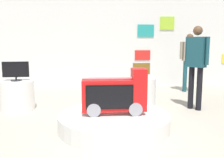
{
  "coord_description": "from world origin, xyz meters",
  "views": [
    {
      "loc": [
        -0.38,
        -4.01,
        1.51
      ],
      "look_at": [
        -0.05,
        0.49,
        0.84
      ],
      "focal_mm": 40.93,
      "sensor_mm": 36.0,
      "label": 1
    }
  ],
  "objects_px": {
    "tv_on_center_rear": "(141,70)",
    "shopper_browsing_rear": "(196,61)",
    "tv_on_left_rear": "(16,71)",
    "shopper_browsing_near_truck": "(189,58)",
    "display_pedestal_left_rear": "(17,95)",
    "novelty_firetruck_tv": "(115,96)",
    "display_pedestal_center_rear": "(141,92)",
    "main_display_pedestal": "(114,122)"
  },
  "relations": [
    {
      "from": "tv_on_left_rear",
      "to": "shopper_browsing_near_truck",
      "type": "bearing_deg",
      "value": 21.33
    },
    {
      "from": "display_pedestal_center_rear",
      "to": "novelty_firetruck_tv",
      "type": "bearing_deg",
      "value": -114.91
    },
    {
      "from": "display_pedestal_center_rear",
      "to": "shopper_browsing_rear",
      "type": "xyz_separation_m",
      "value": [
        1.13,
        -0.41,
        0.75
      ]
    },
    {
      "from": "tv_on_center_rear",
      "to": "shopper_browsing_rear",
      "type": "height_order",
      "value": "shopper_browsing_rear"
    },
    {
      "from": "tv_on_center_rear",
      "to": "shopper_browsing_near_truck",
      "type": "bearing_deg",
      "value": 42.1
    },
    {
      "from": "display_pedestal_left_rear",
      "to": "tv_on_left_rear",
      "type": "relative_size",
      "value": 1.32
    },
    {
      "from": "display_pedestal_center_rear",
      "to": "tv_on_center_rear",
      "type": "bearing_deg",
      "value": -92.05
    },
    {
      "from": "tv_on_left_rear",
      "to": "shopper_browsing_rear",
      "type": "distance_m",
      "value": 3.9
    },
    {
      "from": "novelty_firetruck_tv",
      "to": "display_pedestal_center_rear",
      "type": "relative_size",
      "value": 1.57
    },
    {
      "from": "novelty_firetruck_tv",
      "to": "shopper_browsing_rear",
      "type": "xyz_separation_m",
      "value": [
        1.86,
        1.18,
        0.48
      ]
    },
    {
      "from": "main_display_pedestal",
      "to": "shopper_browsing_rear",
      "type": "xyz_separation_m",
      "value": [
        1.89,
        1.17,
        0.94
      ]
    },
    {
      "from": "display_pedestal_center_rear",
      "to": "shopper_browsing_near_truck",
      "type": "relative_size",
      "value": 0.4
    },
    {
      "from": "shopper_browsing_near_truck",
      "to": "shopper_browsing_rear",
      "type": "height_order",
      "value": "shopper_browsing_rear"
    },
    {
      "from": "main_display_pedestal",
      "to": "shopper_browsing_rear",
      "type": "relative_size",
      "value": 1.04
    },
    {
      "from": "novelty_firetruck_tv",
      "to": "display_pedestal_center_rear",
      "type": "bearing_deg",
      "value": 65.09
    },
    {
      "from": "novelty_firetruck_tv",
      "to": "tv_on_left_rear",
      "type": "distance_m",
      "value": 2.47
    },
    {
      "from": "display_pedestal_left_rear",
      "to": "tv_on_center_rear",
      "type": "xyz_separation_m",
      "value": [
        2.77,
        0.2,
        0.51
      ]
    },
    {
      "from": "tv_on_center_rear",
      "to": "shopper_browsing_rear",
      "type": "distance_m",
      "value": 1.22
    },
    {
      "from": "display_pedestal_left_rear",
      "to": "display_pedestal_center_rear",
      "type": "bearing_deg",
      "value": 4.17
    },
    {
      "from": "shopper_browsing_near_truck",
      "to": "display_pedestal_left_rear",
      "type": "bearing_deg",
      "value": -158.71
    },
    {
      "from": "main_display_pedestal",
      "to": "novelty_firetruck_tv",
      "type": "distance_m",
      "value": 0.45
    },
    {
      "from": "tv_on_center_rear",
      "to": "display_pedestal_left_rear",
      "type": "bearing_deg",
      "value": -175.91
    },
    {
      "from": "novelty_firetruck_tv",
      "to": "display_pedestal_left_rear",
      "type": "bearing_deg",
      "value": 145.59
    },
    {
      "from": "tv_on_left_rear",
      "to": "shopper_browsing_near_truck",
      "type": "xyz_separation_m",
      "value": [
        4.48,
        1.75,
        0.13
      ]
    },
    {
      "from": "main_display_pedestal",
      "to": "shopper_browsing_near_truck",
      "type": "relative_size",
      "value": 1.11
    },
    {
      "from": "main_display_pedestal",
      "to": "display_pedestal_center_rear",
      "type": "relative_size",
      "value": 2.78
    },
    {
      "from": "tv_on_center_rear",
      "to": "shopper_browsing_rear",
      "type": "xyz_separation_m",
      "value": [
        1.13,
        -0.41,
        0.24
      ]
    },
    {
      "from": "tv_on_left_rear",
      "to": "shopper_browsing_rear",
      "type": "bearing_deg",
      "value": -3.07
    },
    {
      "from": "shopper_browsing_rear",
      "to": "tv_on_left_rear",
      "type": "bearing_deg",
      "value": 176.93
    },
    {
      "from": "novelty_firetruck_tv",
      "to": "shopper_browsing_near_truck",
      "type": "relative_size",
      "value": 0.63
    },
    {
      "from": "shopper_browsing_near_truck",
      "to": "display_pedestal_center_rear",
      "type": "bearing_deg",
      "value": -137.97
    },
    {
      "from": "tv_on_center_rear",
      "to": "shopper_browsing_rear",
      "type": "bearing_deg",
      "value": -20.04
    },
    {
      "from": "novelty_firetruck_tv",
      "to": "tv_on_left_rear",
      "type": "bearing_deg",
      "value": 145.67
    },
    {
      "from": "novelty_firetruck_tv",
      "to": "display_pedestal_center_rear",
      "type": "height_order",
      "value": "novelty_firetruck_tv"
    },
    {
      "from": "display_pedestal_center_rear",
      "to": "shopper_browsing_near_truck",
      "type": "bearing_deg",
      "value": 42.03
    },
    {
      "from": "display_pedestal_left_rear",
      "to": "novelty_firetruck_tv",
      "type": "bearing_deg",
      "value": -34.41
    },
    {
      "from": "tv_on_left_rear",
      "to": "tv_on_center_rear",
      "type": "bearing_deg",
      "value": 4.17
    },
    {
      "from": "main_display_pedestal",
      "to": "shopper_browsing_rear",
      "type": "bearing_deg",
      "value": 31.81
    },
    {
      "from": "main_display_pedestal",
      "to": "shopper_browsing_near_truck",
      "type": "bearing_deg",
      "value": 51.68
    },
    {
      "from": "novelty_firetruck_tv",
      "to": "display_pedestal_left_rear",
      "type": "distance_m",
      "value": 2.47
    },
    {
      "from": "display_pedestal_center_rear",
      "to": "tv_on_center_rear",
      "type": "xyz_separation_m",
      "value": [
        -0.0,
        -0.0,
        0.51
      ]
    },
    {
      "from": "display_pedestal_center_rear",
      "to": "tv_on_left_rear",
      "type": "bearing_deg",
      "value": -175.75
    }
  ]
}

